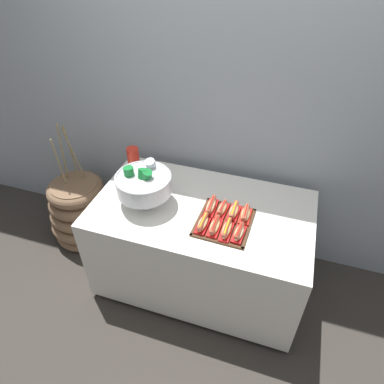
# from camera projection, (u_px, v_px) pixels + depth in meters

# --- Properties ---
(ground_plane) EXTENTS (10.00, 10.00, 0.00)m
(ground_plane) POSITION_uv_depth(u_px,v_px,m) (200.00, 277.00, 2.70)
(ground_plane) COLOR #38332D
(back_wall) EXTENTS (6.00, 0.10, 2.60)m
(back_wall) POSITION_uv_depth(u_px,v_px,m) (227.00, 94.00, 2.28)
(back_wall) COLOR #9EA8B2
(back_wall) RESTS_ON ground_plane
(buffet_table) EXTENTS (1.44, 0.83, 0.74)m
(buffet_table) POSITION_uv_depth(u_px,v_px,m) (201.00, 244.00, 2.45)
(buffet_table) COLOR white
(buffet_table) RESTS_ON ground_plane
(floor_vase) EXTENTS (0.54, 0.54, 1.09)m
(floor_vase) POSITION_uv_depth(u_px,v_px,m) (81.00, 211.00, 2.90)
(floor_vase) COLOR brown
(floor_vase) RESTS_ON ground_plane
(serving_tray) EXTENTS (0.34, 0.37, 0.01)m
(serving_tray) POSITION_uv_depth(u_px,v_px,m) (224.00, 222.00, 2.12)
(serving_tray) COLOR #472B19
(serving_tray) RESTS_ON buffet_table
(hot_dog_0) EXTENTS (0.07, 0.17, 0.06)m
(hot_dog_0) POSITION_uv_depth(u_px,v_px,m) (203.00, 223.00, 2.07)
(hot_dog_0) COLOR #B21414
(hot_dog_0) RESTS_ON serving_tray
(hot_dog_1) EXTENTS (0.07, 0.16, 0.06)m
(hot_dog_1) POSITION_uv_depth(u_px,v_px,m) (215.00, 227.00, 2.05)
(hot_dog_1) COLOR red
(hot_dog_1) RESTS_ON serving_tray
(hot_dog_2) EXTENTS (0.06, 0.18, 0.06)m
(hot_dog_2) POSITION_uv_depth(u_px,v_px,m) (227.00, 229.00, 2.03)
(hot_dog_2) COLOR red
(hot_dog_2) RESTS_ON serving_tray
(hot_dog_3) EXTENTS (0.07, 0.16, 0.06)m
(hot_dog_3) POSITION_uv_depth(u_px,v_px,m) (239.00, 233.00, 2.01)
(hot_dog_3) COLOR red
(hot_dog_3) RESTS_ON serving_tray
(hot_dog_4) EXTENTS (0.07, 0.18, 0.06)m
(hot_dog_4) POSITION_uv_depth(u_px,v_px,m) (211.00, 206.00, 2.19)
(hot_dog_4) COLOR red
(hot_dog_4) RESTS_ON serving_tray
(hot_dog_5) EXTENTS (0.07, 0.16, 0.06)m
(hot_dog_5) POSITION_uv_depth(u_px,v_px,m) (222.00, 209.00, 2.17)
(hot_dog_5) COLOR red
(hot_dog_5) RESTS_ON serving_tray
(hot_dog_6) EXTENTS (0.07, 0.17, 0.06)m
(hot_dog_6) POSITION_uv_depth(u_px,v_px,m) (234.00, 212.00, 2.15)
(hot_dog_6) COLOR red
(hot_dog_6) RESTS_ON serving_tray
(hot_dog_7) EXTENTS (0.07, 0.16, 0.06)m
(hot_dog_7) POSITION_uv_depth(u_px,v_px,m) (245.00, 214.00, 2.13)
(hot_dog_7) COLOR red
(hot_dog_7) RESTS_ON serving_tray
(punch_bowl) EXTENTS (0.36, 0.37, 0.27)m
(punch_bowl) POSITION_uv_depth(u_px,v_px,m) (144.00, 183.00, 2.19)
(punch_bowl) COLOR silver
(punch_bowl) RESTS_ON buffet_table
(cup_stack) EXTENTS (0.09, 0.09, 0.21)m
(cup_stack) POSITION_uv_depth(u_px,v_px,m) (134.00, 161.00, 2.47)
(cup_stack) COLOR red
(cup_stack) RESTS_ON buffet_table
(donut) EXTENTS (0.14, 0.14, 0.03)m
(donut) POSITION_uv_depth(u_px,v_px,m) (158.00, 170.00, 2.53)
(donut) COLOR brown
(donut) RESTS_ON buffet_table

